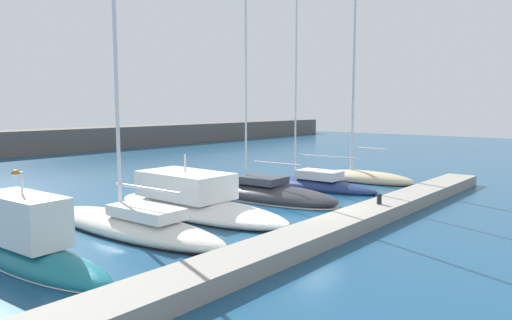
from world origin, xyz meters
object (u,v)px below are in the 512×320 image
Objects in this scene: sailboat_ivory_second at (132,223)px; mooring_buoy_orange at (15,173)px; sailboat_sand_sixth at (364,176)px; sailboat_charcoal_fourth at (265,192)px; dock_bollard at (379,199)px; sailboat_navy_fifth at (311,183)px; motorboat_white_third at (193,202)px; motorboat_teal_nearest at (32,247)px.

sailboat_ivory_second is 19.90m from mooring_buoy_orange.
sailboat_sand_sixth is at bearing -95.40° from sailboat_ivory_second.
sailboat_charcoal_fourth is 40.78× the size of dock_bollard.
motorboat_white_third is at bearing 85.95° from sailboat_navy_fifth.
sailboat_navy_fifth is at bearing 68.93° from sailboat_sand_sixth.
sailboat_ivory_second is at bearing 83.41° from sailboat_sand_sixth.
motorboat_white_third reaches higher than mooring_buoy_orange.
sailboat_sand_sixth is (20.84, -0.16, -0.25)m from motorboat_teal_nearest.
motorboat_white_third is (7.98, 1.60, -0.11)m from motorboat_teal_nearest.
mooring_buoy_orange is (-12.18, 20.43, -0.32)m from sailboat_sand_sixth.
motorboat_teal_nearest is at bearing -113.13° from mooring_buoy_orange.
sailboat_sand_sixth is (16.67, -1.05, -0.02)m from sailboat_ivory_second.
sailboat_ivory_second is 31.57× the size of mooring_buoy_orange.
sailboat_charcoal_fourth reaches higher than sailboat_navy_fifth.
sailboat_ivory_second reaches higher than mooring_buoy_orange.
sailboat_navy_fifth is 20.76m from mooring_buoy_orange.
motorboat_teal_nearest is 0.55× the size of sailboat_sand_sixth.
mooring_buoy_orange is 25.70m from dock_bollard.
sailboat_ivory_second is 8.26m from sailboat_charcoal_fourth.
mooring_buoy_orange is (-8.12, 19.11, -0.24)m from sailboat_navy_fifth.
sailboat_charcoal_fourth reaches higher than mooring_buoy_orange.
sailboat_sand_sixth is 28.81× the size of dock_bollard.
sailboat_sand_sixth is at bearing -97.13° from motorboat_white_third.
motorboat_teal_nearest is 12.55× the size of mooring_buoy_orange.
dock_bollard is at bearing 117.43° from sailboat_sand_sixth.
sailboat_sand_sixth is at bearing 30.43° from dock_bollard.
mooring_buoy_orange is 1.25× the size of dock_bollard.
sailboat_sand_sixth is at bearing -100.80° from sailboat_charcoal_fourth.
motorboat_white_third is 0.79× the size of sailboat_sand_sixth.
sailboat_ivory_second is at bearing -103.03° from mooring_buoy_orange.
sailboat_sand_sixth is (12.85, -1.76, -0.13)m from motorboat_white_third.
sailboat_charcoal_fourth is (8.26, 0.21, -0.01)m from sailboat_ivory_second.
motorboat_teal_nearest is 0.49× the size of sailboat_navy_fifth.
motorboat_teal_nearest reaches higher than motorboat_white_third.
motorboat_teal_nearest is 0.39× the size of sailboat_charcoal_fourth.
sailboat_navy_fifth is (16.78, 1.16, -0.33)m from motorboat_teal_nearest.
dock_bollard is (-4.44, -6.32, 0.54)m from sailboat_navy_fifth.
dock_bollard is (12.34, -5.16, 0.21)m from motorboat_teal_nearest.
sailboat_sand_sixth is (4.06, -1.32, 0.08)m from sailboat_navy_fifth.
sailboat_charcoal_fourth is at bearing 78.51° from sailboat_sand_sixth.
motorboat_teal_nearest is 8.14m from motorboat_white_third.
dock_bollard reaches higher than mooring_buoy_orange.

